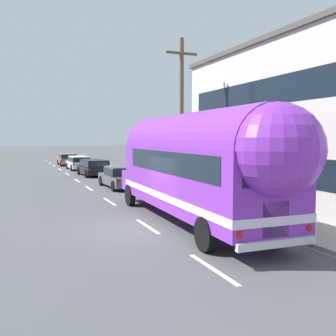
{
  "coord_description": "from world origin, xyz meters",
  "views": [
    {
      "loc": [
        -4.48,
        -12.79,
        3.21
      ],
      "look_at": [
        1.48,
        1.86,
        1.96
      ],
      "focal_mm": 41.21,
      "sensor_mm": 36.0,
      "label": 1
    }
  ],
  "objects_px": {
    "utility_pole": "(181,115)",
    "painted_bus": "(198,163)",
    "car_second": "(94,166)",
    "car_fourth": "(68,158)",
    "car_third": "(79,162)",
    "car_lead": "(121,176)"
  },
  "relations": [
    {
      "from": "utility_pole",
      "to": "painted_bus",
      "type": "xyz_separation_m",
      "value": [
        -2.37,
        -6.72,
        -2.12
      ]
    },
    {
      "from": "painted_bus",
      "to": "car_second",
      "type": "xyz_separation_m",
      "value": [
        0.13,
        19.67,
        -1.51
      ]
    },
    {
      "from": "painted_bus",
      "to": "car_fourth",
      "type": "xyz_separation_m",
      "value": [
        -0.21,
        33.24,
        -1.52
      ]
    },
    {
      "from": "utility_pole",
      "to": "painted_bus",
      "type": "relative_size",
      "value": 0.68
    },
    {
      "from": "car_third",
      "to": "car_fourth",
      "type": "distance_m",
      "value": 6.88
    },
    {
      "from": "car_lead",
      "to": "car_second",
      "type": "xyz_separation_m",
      "value": [
        -0.11,
        8.24,
        0.06
      ]
    },
    {
      "from": "utility_pole",
      "to": "car_lead",
      "type": "xyz_separation_m",
      "value": [
        -2.12,
        4.7,
        -3.69
      ]
    },
    {
      "from": "utility_pole",
      "to": "car_second",
      "type": "height_order",
      "value": "utility_pole"
    },
    {
      "from": "car_second",
      "to": "car_lead",
      "type": "bearing_deg",
      "value": -89.22
    },
    {
      "from": "car_lead",
      "to": "car_fourth",
      "type": "distance_m",
      "value": 21.82
    },
    {
      "from": "painted_bus",
      "to": "car_fourth",
      "type": "distance_m",
      "value": 33.28
    },
    {
      "from": "car_lead",
      "to": "car_second",
      "type": "height_order",
      "value": "same"
    },
    {
      "from": "car_second",
      "to": "utility_pole",
      "type": "bearing_deg",
      "value": -80.21
    },
    {
      "from": "car_lead",
      "to": "car_fourth",
      "type": "relative_size",
      "value": 1.03
    },
    {
      "from": "car_second",
      "to": "car_fourth",
      "type": "distance_m",
      "value": 13.58
    },
    {
      "from": "car_second",
      "to": "car_fourth",
      "type": "bearing_deg",
      "value": 91.44
    },
    {
      "from": "painted_bus",
      "to": "car_lead",
      "type": "height_order",
      "value": "painted_bus"
    },
    {
      "from": "car_third",
      "to": "car_fourth",
      "type": "relative_size",
      "value": 0.99
    },
    {
      "from": "painted_bus",
      "to": "car_fourth",
      "type": "height_order",
      "value": "painted_bus"
    },
    {
      "from": "utility_pole",
      "to": "car_third",
      "type": "distance_m",
      "value": 20.12
    },
    {
      "from": "car_third",
      "to": "car_fourth",
      "type": "bearing_deg",
      "value": 91.29
    },
    {
      "from": "utility_pole",
      "to": "car_third",
      "type": "height_order",
      "value": "utility_pole"
    }
  ]
}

